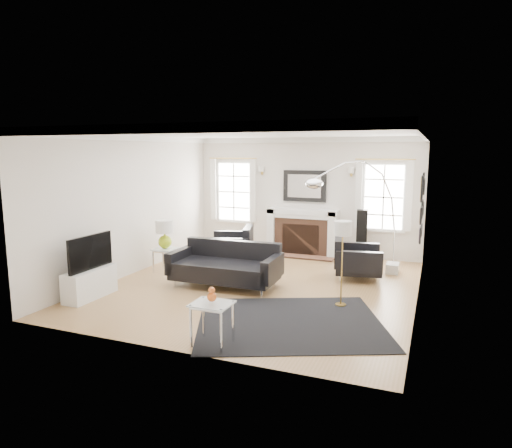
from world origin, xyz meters
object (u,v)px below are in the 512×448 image
at_px(sofa, 226,267).
at_px(arc_floor_lamp, 356,213).
at_px(coffee_table, 230,260).
at_px(armchair_right, 355,260).
at_px(fireplace, 302,233).
at_px(armchair_left, 233,246).
at_px(gourd_lamp, 165,232).

height_order(sofa, arc_floor_lamp, arc_floor_lamp).
bearing_deg(coffee_table, armchair_right, 16.52).
height_order(fireplace, sofa, fireplace).
distance_m(sofa, coffee_table, 0.70).
bearing_deg(armchair_left, fireplace, 49.58).
height_order(armchair_left, coffee_table, armchair_left).
xyz_separation_m(armchair_left, gourd_lamp, (-1.02, -1.16, 0.45)).
bearing_deg(fireplace, gourd_lamp, -130.88).
height_order(fireplace, armchair_right, fireplace).
relative_size(armchair_right, arc_floor_lamp, 0.48).
bearing_deg(sofa, coffee_table, 109.76).
xyz_separation_m(coffee_table, arc_floor_lamp, (2.34, 0.81, 0.96)).
bearing_deg(gourd_lamp, sofa, -14.99).
height_order(armchair_right, arc_floor_lamp, arc_floor_lamp).
relative_size(sofa, arc_floor_lamp, 0.86).
relative_size(armchair_left, coffee_table, 1.55).
relative_size(fireplace, arc_floor_lamp, 0.72).
height_order(sofa, coffee_table, sofa).
relative_size(armchair_right, gourd_lamp, 1.91).
bearing_deg(armchair_left, coffee_table, -69.86).
height_order(armchair_right, coffee_table, armchair_right).
relative_size(armchair_left, gourd_lamp, 2.08).
distance_m(sofa, gourd_lamp, 1.72).
bearing_deg(armchair_left, sofa, -70.01).
bearing_deg(sofa, gourd_lamp, 165.01).
bearing_deg(arc_floor_lamp, armchair_right, -73.90).
relative_size(sofa, armchair_right, 1.80).
relative_size(armchair_left, armchair_right, 1.09).
bearing_deg(gourd_lamp, coffee_table, 9.49).
xyz_separation_m(sofa, armchair_right, (2.14, 1.36, 0.01)).
distance_m(coffee_table, gourd_lamp, 1.47).
height_order(coffee_table, arc_floor_lamp, arc_floor_lamp).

